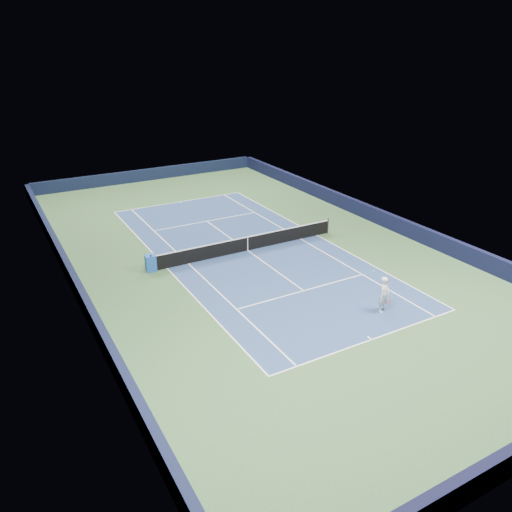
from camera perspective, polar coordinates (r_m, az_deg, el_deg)
ground at (r=32.24m, az=-0.96°, el=0.63°), size 40.00×40.00×0.00m
wall_far at (r=49.52m, az=-12.14°, el=9.10°), size 22.00×0.35×1.10m
wall_right at (r=38.05m, az=13.55°, el=4.53°), size 0.35×40.00×1.10m
wall_left at (r=28.94m, az=-20.17°, el=-2.56°), size 0.35×40.00×1.10m
court_surface at (r=32.23m, az=-0.96°, el=0.63°), size 10.97×23.77×0.01m
baseline_far at (r=42.42m, az=-8.70°, el=6.14°), size 10.97×0.08×0.00m
baseline_near at (r=23.67m, az=13.11°, el=-9.28°), size 10.97×0.08×0.00m
sideline_doubles_right at (r=34.98m, az=6.96°, el=2.38°), size 0.08×23.77×0.00m
sideline_doubles_left at (r=30.24m, az=-10.13°, el=-1.38°), size 0.08×23.77×0.00m
sideline_singles_right at (r=34.23m, az=5.10°, el=1.97°), size 0.08×23.77×0.00m
sideline_singles_left at (r=30.66m, az=-7.74°, el=-0.85°), size 0.08×23.77×0.00m
service_line_far at (r=37.60m, az=-5.64°, el=3.98°), size 8.23×0.08×0.00m
service_line_near at (r=27.32m, az=5.48°, el=-3.97°), size 8.23×0.08×0.00m
center_service_line at (r=32.23m, az=-0.96°, el=0.64°), size 0.08×12.80×0.00m
center_mark_far at (r=42.29m, az=-8.63°, el=6.09°), size 0.08×0.30×0.00m
center_mark_near at (r=23.76m, az=12.87°, el=-9.12°), size 0.08×0.30×0.00m
tennis_net at (r=32.04m, az=-0.97°, el=1.46°), size 12.90×0.10×1.07m
sponsor_cube at (r=29.92m, az=-11.93°, el=-0.79°), size 0.67×0.62×0.99m
tennis_player at (r=25.64m, az=14.44°, el=-4.28°), size 0.89×1.36×1.88m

